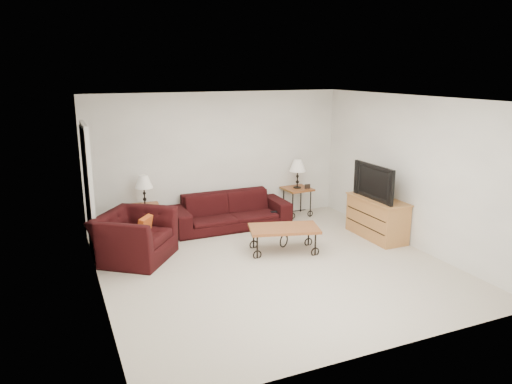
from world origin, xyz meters
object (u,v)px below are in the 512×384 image
at_px(side_table_left, 146,220).
at_px(lamp_right, 297,174).
at_px(lamp_left, 144,191).
at_px(tv_stand, 377,218).
at_px(backpack, 274,211).
at_px(side_table_right, 297,202).
at_px(coffee_table, 284,239).
at_px(armchair, 135,237).
at_px(sofa, 230,211).
at_px(television, 378,182).

distance_m(side_table_left, lamp_right, 3.11).
bearing_deg(lamp_left, side_table_left, 0.00).
distance_m(tv_stand, backpack, 1.96).
height_order(side_table_right, coffee_table, side_table_right).
xyz_separation_m(lamp_left, backpack, (2.40, -0.29, -0.57)).
bearing_deg(armchair, backpack, -37.38).
relative_size(sofa, armchair, 1.92).
xyz_separation_m(side_table_left, armchair, (-0.38, -1.08, 0.10)).
bearing_deg(armchair, sofa, -28.10).
distance_m(sofa, side_table_right, 1.52).
bearing_deg(armchair, side_table_left, 17.65).
bearing_deg(television, lamp_right, -159.29).
relative_size(coffee_table, tv_stand, 0.94).
relative_size(coffee_table, backpack, 2.23).
bearing_deg(side_table_left, coffee_table, -41.87).
bearing_deg(television, sofa, -125.55).
xyz_separation_m(sofa, side_table_right, (1.51, 0.18, -0.03)).
bearing_deg(lamp_left, sofa, -6.65).
relative_size(lamp_left, lamp_right, 0.95).
bearing_deg(coffee_table, lamp_right, 56.00).
height_order(sofa, tv_stand, tv_stand).
height_order(lamp_left, backpack, lamp_left).
distance_m(lamp_left, lamp_right, 3.06).
xyz_separation_m(side_table_left, side_table_right, (3.06, -0.00, 0.01)).
bearing_deg(lamp_right, coffee_table, -124.00).
bearing_deg(sofa, side_table_left, 173.35).
distance_m(side_table_left, side_table_right, 3.06).
bearing_deg(lamp_right, side_table_right, 0.00).
height_order(sofa, television, television).
relative_size(lamp_left, television, 0.52).
relative_size(lamp_right, coffee_table, 0.52).
relative_size(sofa, lamp_right, 3.81).
bearing_deg(tv_stand, lamp_left, 155.15).
relative_size(sofa, coffee_table, 1.97).
distance_m(side_table_right, lamp_right, 0.58).
relative_size(side_table_left, tv_stand, 0.46).
bearing_deg(tv_stand, sofa, 144.70).
xyz_separation_m(lamp_right, tv_stand, (0.67, -1.73, -0.51)).
height_order(side_table_right, armchair, armchair).
bearing_deg(lamp_left, armchair, -109.25).
relative_size(sofa, tv_stand, 1.86).
distance_m(side_table_left, lamp_left, 0.55).
height_order(tv_stand, backpack, tv_stand).
height_order(sofa, coffee_table, sofa).
bearing_deg(television, side_table_left, -114.97).
distance_m(tv_stand, television, 0.66).
relative_size(lamp_left, armchair, 0.48).
bearing_deg(backpack, television, -34.99).
distance_m(lamp_right, armchair, 3.63).
bearing_deg(side_table_left, armchair, -109.25).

